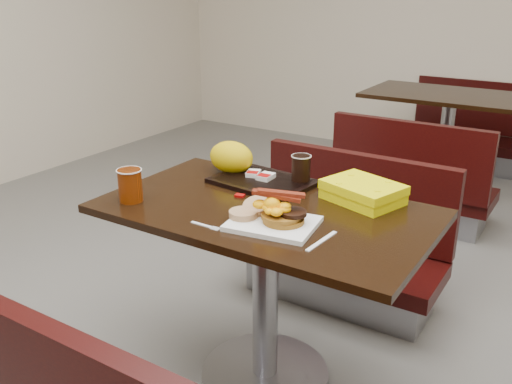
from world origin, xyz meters
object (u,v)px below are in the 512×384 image
Objects in this scene: fork at (201,225)px; table_far at (445,143)px; bench_near_n at (340,236)px; platter at (273,224)px; tray at (263,182)px; clamshell at (363,192)px; table_near at (265,297)px; bench_far_s at (416,170)px; coffee_cup_near at (130,185)px; knife at (322,241)px; hashbrown_sleeve_right at (266,177)px; pancake_stack at (284,218)px; paper_bag at (231,157)px; hashbrown_sleeve_left at (253,173)px; coffee_cup_far at (301,168)px; bench_far_n at (467,126)px.

table_far is at bearing 88.91° from fork.
table_far is 10.29× the size of fork.
bench_near_n is 3.49× the size of platter.
platter is 0.42m from tray.
bench_near_n is at bearing 138.94° from clamshell.
table_near is 3.08× the size of tray.
bench_far_s is 2.07m from platter.
coffee_cup_near reaches higher than knife.
coffee_cup_near reaches higher than hashbrown_sleeve_right.
knife reaches higher than table_far.
pancake_stack reaches higher than bench_near_n.
table_far is 9.71× the size of coffee_cup_near.
table_near is 0.46m from fork.
clamshell is (0.38, 0.50, 0.03)m from fork.
hashbrown_sleeve_right is (-0.28, 0.34, -0.00)m from pancake_stack.
coffee_cup_near is 1.06× the size of fork.
paper_bag is (-0.44, 0.39, 0.06)m from platter.
bench_near_n is 0.93m from pancake_stack.
coffee_cup_near reaches higher than tray.
platter reaches higher than table_near.
table_far is 2.41m from hashbrown_sleeve_left.
knife is 0.54m from coffee_cup_far.
table_near is at bearing -59.96° from hashbrown_sleeve_right.
bench_near_n is at bearing 99.61° from pancake_stack.
coffee_cup_far is (-0.01, -0.41, 0.46)m from bench_near_n.
platter is 0.41m from clamshell.
bench_far_n is 3.05m from coffee_cup_far.
table_near is 6.04× the size of paper_bag.
bench_near_n is 1.00× the size of bench_far_s.
table_near is 4.43× the size of clamshell.
table_near is at bearing 68.77° from fork.
table_far reaches higher than bench_far_n.
tray reaches higher than bench_far_n.
clamshell is at bearing 53.98° from fork.
coffee_cup_near reaches higher than table_far.
knife is at bearing -33.11° from tray.
table_near is 0.55m from clamshell.
coffee_cup_near is at bearing -80.76° from knife.
coffee_cup_near reaches higher than platter.
clamshell is at bearing 69.45° from pancake_stack.
hashbrown_sleeve_left is at bearing -93.81° from bench_far_n.
coffee_cup_near reaches higher than hashbrown_sleeve_left.
coffee_cup_far is 0.52× the size of paper_bag.
coffee_cup_near is 0.76m from knife.
knife is (0.30, -2.05, 0.39)m from bench_far_s.
tray reaches higher than knife.
pancake_stack is at bearing -86.09° from bench_far_s.
bench_far_n is 14.57× the size of hashbrown_sleeve_left.
bench_far_s is at bearing 65.39° from hashbrown_sleeve_left.
tray is at bearing -94.87° from bench_far_s.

